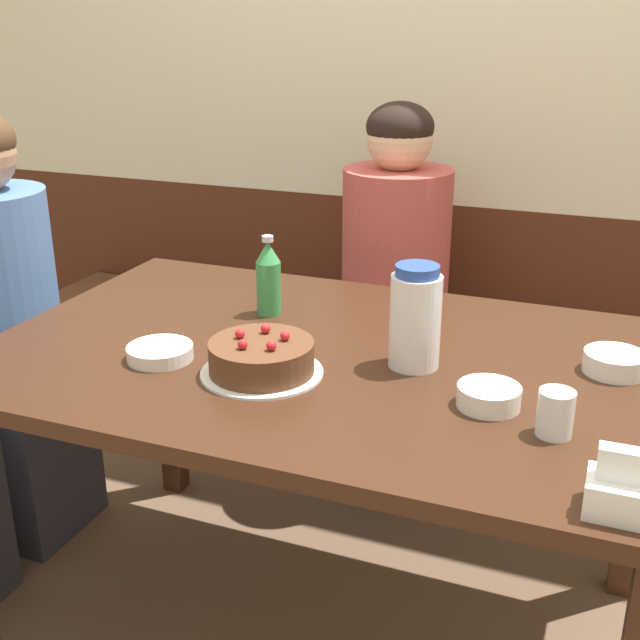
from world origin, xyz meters
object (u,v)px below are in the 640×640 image
(bench_seat, at_px, (416,402))
(soju_bottle, at_px, (268,277))
(napkin_holder, at_px, (626,491))
(person_grey_tee, at_px, (393,315))
(water_pitcher, at_px, (415,318))
(bowl_soup_white, at_px, (160,352))
(bowl_rice_small, at_px, (615,363))
(birthday_cake, at_px, (262,358))
(glass_water_tall, at_px, (555,413))
(person_teal_shirt, at_px, (4,343))
(bowl_side_dish, at_px, (489,396))

(bench_seat, height_order, soju_bottle, soju_bottle)
(napkin_holder, xyz_separation_m, person_grey_tee, (-0.67, 1.13, -0.22))
(water_pitcher, bearing_deg, bowl_soup_white, -162.47)
(bench_seat, xyz_separation_m, bowl_rice_small, (0.58, -0.72, 0.53))
(birthday_cake, height_order, bowl_soup_white, birthday_cake)
(birthday_cake, distance_m, water_pitcher, 0.32)
(glass_water_tall, height_order, person_teal_shirt, person_teal_shirt)
(person_grey_tee, bearing_deg, water_pitcher, 18.95)
(bowl_side_dish, distance_m, person_teal_shirt, 1.38)
(birthday_cake, distance_m, bowl_rice_small, 0.71)
(napkin_holder, relative_size, bowl_soup_white, 0.80)
(person_grey_tee, bearing_deg, napkin_holder, 30.76)
(birthday_cake, height_order, water_pitcher, water_pitcher)
(birthday_cake, xyz_separation_m, person_teal_shirt, (-0.90, 0.25, -0.20))
(bowl_side_dish, bearing_deg, water_pitcher, 144.86)
(soju_bottle, bearing_deg, water_pitcher, -23.15)
(birthday_cake, height_order, soju_bottle, soju_bottle)
(bowl_rice_small, height_order, bowl_side_dish, bowl_rice_small)
(water_pitcher, bearing_deg, person_teal_shirt, 175.00)
(bench_seat, bearing_deg, napkin_holder, -63.46)
(napkin_holder, relative_size, bowl_side_dish, 0.94)
(birthday_cake, bearing_deg, bowl_side_dish, 2.96)
(birthday_cake, relative_size, person_teal_shirt, 0.21)
(napkin_holder, relative_size, person_grey_tee, 0.09)
(glass_water_tall, bearing_deg, bench_seat, 115.75)
(soju_bottle, relative_size, bowl_side_dish, 1.64)
(bowl_soup_white, relative_size, bowl_side_dish, 1.18)
(bowl_soup_white, relative_size, person_grey_tee, 0.12)
(birthday_cake, relative_size, water_pitcher, 1.15)
(bench_seat, relative_size, person_teal_shirt, 2.25)
(bowl_soup_white, distance_m, person_grey_tee, 0.95)
(bowl_rice_small, distance_m, glass_water_tall, 0.32)
(birthday_cake, distance_m, bowl_soup_white, 0.23)
(soju_bottle, bearing_deg, napkin_holder, -34.52)
(birthday_cake, distance_m, person_grey_tee, 0.91)
(soju_bottle, bearing_deg, bowl_rice_small, -4.01)
(bowl_side_dish, relative_size, glass_water_tall, 1.43)
(napkin_holder, xyz_separation_m, bowl_side_dish, (-0.24, 0.27, -0.02))
(birthday_cake, relative_size, glass_water_tall, 3.01)
(water_pitcher, relative_size, soju_bottle, 1.11)
(soju_bottle, distance_m, bowl_soup_white, 0.35)
(bench_seat, distance_m, person_teal_shirt, 1.27)
(bench_seat, relative_size, birthday_cake, 10.97)
(glass_water_tall, bearing_deg, bowl_side_dish, 152.19)
(water_pitcher, distance_m, glass_water_tall, 0.36)
(bowl_side_dish, height_order, person_grey_tee, person_grey_tee)
(bench_seat, distance_m, birthday_cake, 1.12)
(bowl_rice_small, xyz_separation_m, glass_water_tall, (-0.08, -0.31, 0.02))
(person_teal_shirt, xyz_separation_m, person_grey_tee, (0.92, 0.63, -0.01))
(bowl_rice_small, bearing_deg, napkin_holder, -86.12)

